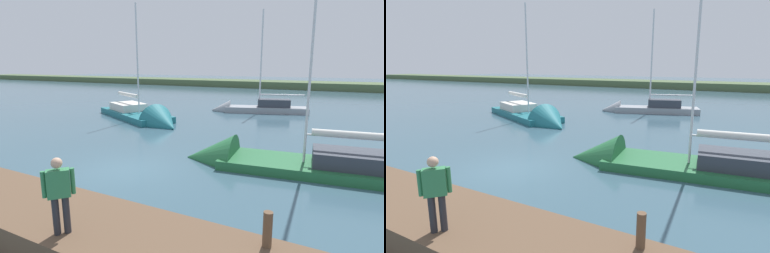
{
  "view_description": "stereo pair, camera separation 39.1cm",
  "coord_description": "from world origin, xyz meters",
  "views": [
    {
      "loc": [
        -7.78,
        9.0,
        4.14
      ],
      "look_at": [
        -1.2,
        -3.51,
        1.26
      ],
      "focal_mm": 28.38,
      "sensor_mm": 36.0,
      "label": 1
    },
    {
      "loc": [
        -8.12,
        8.81,
        4.14
      ],
      "look_at": [
        -1.2,
        -3.51,
        1.26
      ],
      "focal_mm": 28.38,
      "sensor_mm": 36.0,
      "label": 2
    }
  ],
  "objects": [
    {
      "name": "dock_pier",
      "position": [
        0.0,
        4.49,
        0.35
      ],
      "size": [
        18.87,
        2.35,
        0.71
      ],
      "primitive_type": "cube",
      "color": "brown",
      "rests_on": "ground_plane"
    },
    {
      "name": "sailboat_far_left",
      "position": [
        -0.12,
        -17.22,
        0.22
      ],
      "size": [
        8.53,
        4.25,
        9.54
      ],
      "rotation": [
        0.0,
        0.0,
        0.3
      ],
      "color": "gray",
      "rests_on": "ground_plane"
    },
    {
      "name": "ground_plane",
      "position": [
        0.0,
        0.0,
        0.0
      ],
      "size": [
        200.0,
        200.0,
        0.0
      ],
      "primitive_type": "plane",
      "color": "#385666"
    },
    {
      "name": "person_on_dock",
      "position": [
        -2.73,
        5.17,
        1.64
      ],
      "size": [
        0.45,
        0.5,
        1.64
      ],
      "rotation": [
        0.0,
        0.0,
        5.58
      ],
      "color": "#28282D",
      "rests_on": "dock_pier"
    },
    {
      "name": "mooring_post_near",
      "position": [
        -6.6,
        3.67,
        1.07
      ],
      "size": [
        0.18,
        0.18,
        0.72
      ],
      "primitive_type": "cylinder",
      "color": "brown",
      "rests_on": "dock_pier"
    },
    {
      "name": "sailboat_far_right",
      "position": [
        5.61,
        -9.18,
        0.17
      ],
      "size": [
        10.14,
        6.96,
        9.87
      ],
      "rotation": [
        0.0,
        0.0,
        2.67
      ],
      "color": "#1E6B75",
      "rests_on": "ground_plane"
    },
    {
      "name": "sailboat_near_dock",
      "position": [
        -5.43,
        -3.12,
        0.11
      ],
      "size": [
        10.58,
        3.59,
        10.64
      ],
      "rotation": [
        0.0,
        0.0,
        0.12
      ],
      "color": "#236638",
      "rests_on": "ground_plane"
    },
    {
      "name": "far_shoreline",
      "position": [
        0.0,
        -48.4,
        0.0
      ],
      "size": [
        180.0,
        8.0,
        2.4
      ],
      "primitive_type": "cube",
      "color": "#4C603D",
      "rests_on": "ground_plane"
    }
  ]
}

